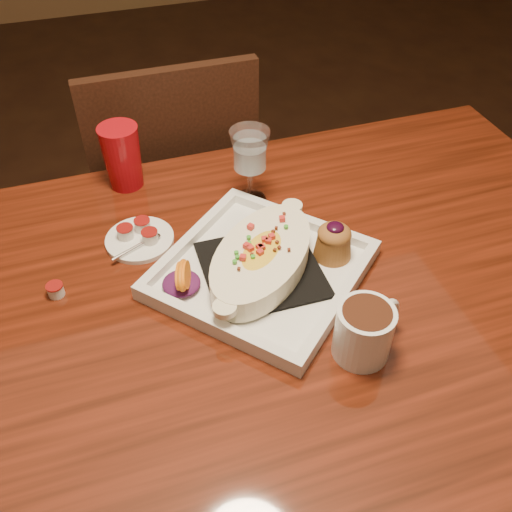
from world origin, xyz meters
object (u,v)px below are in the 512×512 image
object	(u,v)px
saucer	(139,238)
plate	(265,262)
coffee_mug	(365,329)
table	(240,334)
chair_far	(174,197)
red_tumbler	(122,157)
goblet	(250,154)

from	to	relation	value
saucer	plate	bearing A→B (deg)	-38.66
coffee_mug	table	bearing A→B (deg)	109.45
table	plate	bearing A→B (deg)	32.94
chair_far	red_tumbler	bearing A→B (deg)	62.24
chair_far	table	bearing A→B (deg)	90.00
chair_far	coffee_mug	world-z (taller)	chair_far
coffee_mug	saucer	bearing A→B (deg)	105.87
table	red_tumbler	size ratio (longest dim) A/B	11.16
chair_far	red_tumbler	world-z (taller)	chair_far
chair_far	plate	world-z (taller)	chair_far
red_tumbler	chair_far	bearing A→B (deg)	62.24
plate	saucer	distance (m)	0.25
chair_far	goblet	bearing A→B (deg)	104.55
table	red_tumbler	distance (m)	0.44
coffee_mug	goblet	world-z (taller)	goblet
chair_far	red_tumbler	distance (m)	0.42
goblet	plate	bearing A→B (deg)	-100.73
table	red_tumbler	bearing A→B (deg)	108.50
coffee_mug	goblet	size ratio (longest dim) A/B	0.75
table	chair_far	distance (m)	0.65
table	chair_far	world-z (taller)	chair_far
table	red_tumbler	world-z (taller)	red_tumbler
table	coffee_mug	distance (m)	0.27
plate	red_tumbler	size ratio (longest dim) A/B	3.33
plate	coffee_mug	distance (m)	0.22
goblet	table	bearing A→B (deg)	-111.83
saucer	chair_far	bearing A→B (deg)	72.73
red_tumbler	table	bearing A→B (deg)	-71.50
chair_far	coffee_mug	size ratio (longest dim) A/B	7.75
plate	red_tumbler	distance (m)	0.40
table	goblet	xyz separation A→B (m)	(0.10, 0.25, 0.21)
table	saucer	distance (m)	0.26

